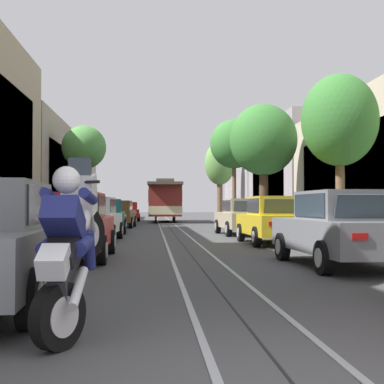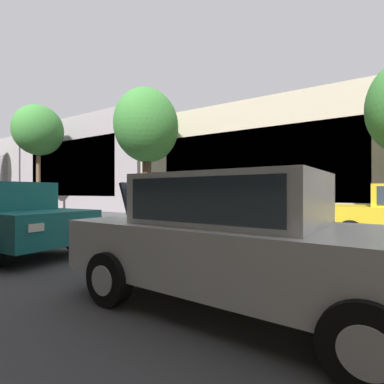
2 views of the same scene
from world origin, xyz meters
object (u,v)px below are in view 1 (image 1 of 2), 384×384
Objects in this scene: parked_car_white_mid_left at (92,219)px; street_tree_kerb_right_mid at (263,141)px; street_tree_kerb_left_second at (84,149)px; motorcycle_with_rider at (70,241)px; cable_car_trolley at (165,201)px; parked_car_teal_fourth_left at (105,216)px; parked_car_grey_second_right at (342,228)px; parked_car_red_second_left at (70,225)px; parked_car_beige_fourth_right at (243,217)px; parked_car_yellow_mid_right at (274,220)px; street_tree_kerb_right_second at (340,121)px; parked_car_brown_fifth_left at (118,214)px; street_tree_kerb_right_far at (220,165)px; parked_car_red_far_left at (128,211)px; street_tree_kerb_right_fourth at (234,144)px; parked_car_black_sixth_left at (122,212)px.

street_tree_kerb_right_mid reaches higher than parked_car_white_mid_left.
street_tree_kerb_right_mid reaches higher than street_tree_kerb_left_second.
street_tree_kerb_left_second is 29.78m from motorcycle_with_rider.
parked_car_white_mid_left is 22.60m from cable_car_trolley.
parked_car_teal_fourth_left and parked_car_grey_second_right have the same top height.
street_tree_kerb_left_second is (-2.41, 21.59, 4.14)m from parked_car_red_second_left.
street_tree_kerb_right_mid is at bearing 68.80° from parked_car_beige_fourth_right.
street_tree_kerb_right_mid reaches higher than cable_car_trolley.
parked_car_grey_second_right is 1.01× the size of parked_car_yellow_mid_right.
parked_car_red_second_left is 0.76× the size of street_tree_kerb_right_second.
parked_car_brown_fifth_left is 0.62× the size of street_tree_kerb_right_far.
street_tree_kerb_right_second reaches higher than parked_car_red_far_left.
parked_car_beige_fourth_right is at bearing 112.10° from street_tree_kerb_right_second.
parked_car_red_far_left is 0.58× the size of street_tree_kerb_right_fourth.
parked_car_brown_fifth_left is (0.19, 6.35, 0.00)m from parked_car_teal_fourth_left.
parked_car_red_far_left and parked_car_beige_fourth_right have the same top height.
parked_car_black_sixth_left is 0.68× the size of street_tree_kerb_left_second.
parked_car_black_sixth_left is (0.03, 13.20, 0.00)m from parked_car_teal_fourth_left.
parked_car_red_second_left and parked_car_grey_second_right have the same top height.
parked_car_grey_second_right is 0.69× the size of street_tree_kerb_left_second.
parked_car_yellow_mid_right is 2.35× the size of motorcycle_with_rider.
street_tree_kerb_left_second is at bearing 98.35° from parked_car_white_mid_left.
cable_car_trolley reaches higher than parked_car_teal_fourth_left.
parked_car_white_mid_left is 15.68m from street_tree_kerb_left_second.
parked_car_black_sixth_left is 0.48× the size of cable_car_trolley.
parked_car_white_mid_left is 5.78m from parked_car_teal_fourth_left.
parked_car_teal_fourth_left is (-0.04, 5.78, 0.00)m from parked_car_white_mid_left.
cable_car_trolley is at bearing 46.72° from parked_car_black_sixth_left.
parked_car_black_sixth_left is 0.57× the size of street_tree_kerb_right_fourth.
motorcycle_with_rider is at bearing -99.15° from street_tree_kerb_right_far.
street_tree_kerb_right_far is (2.20, 37.46, 4.22)m from parked_car_grey_second_right.
parked_car_red_far_left is at bearing 142.49° from street_tree_kerb_right_fourth.
parked_car_brown_fifth_left and parked_car_black_sixth_left have the same top height.
parked_car_yellow_mid_right is at bearing -66.92° from parked_car_brown_fifth_left.
parked_car_teal_fourth_left is 6.55m from parked_car_beige_fourth_right.
cable_car_trolley is at bearing 102.16° from street_tree_kerb_right_second.
street_tree_kerb_left_second reaches higher than cable_car_trolley.
street_tree_kerb_right_fourth is 1.07× the size of street_tree_kerb_right_far.
street_tree_kerb_right_far reaches higher than parked_car_red_far_left.
parked_car_yellow_mid_right is 0.99× the size of parked_car_beige_fourth_right.
parked_car_beige_fourth_right is at bearing -94.97° from street_tree_kerb_right_far.
street_tree_kerb_right_fourth reaches higher than parked_car_white_mid_left.
street_tree_kerb_right_mid reaches higher than parked_car_grey_second_right.
motorcycle_with_rider is at bearing -85.96° from parked_car_teal_fourth_left.
parked_car_grey_second_right is 31.17m from cable_car_trolley.
motorcycle_with_rider is (1.42, -20.11, 0.13)m from parked_car_teal_fourth_left.
parked_car_brown_fifth_left is 1.00× the size of parked_car_red_far_left.
parked_car_white_mid_left is 7.09m from parked_car_beige_fourth_right.
street_tree_kerb_right_fourth is 0.83× the size of cable_car_trolley.
parked_car_yellow_mid_right is at bearing -89.11° from parked_car_beige_fourth_right.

